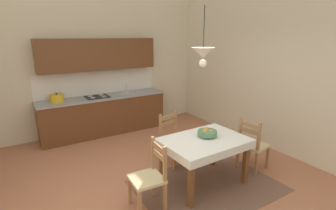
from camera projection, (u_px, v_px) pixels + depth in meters
ground_plane at (167, 194)px, 3.91m from camera, size 5.85×6.91×0.10m
wall_back at (94, 46)px, 5.99m from camera, size 5.85×0.12×4.06m
wall_right at (292, 49)px, 4.73m from camera, size 0.12×6.91×4.06m
area_rug at (207, 186)px, 4.03m from camera, size 2.10×1.60×0.01m
kitchen_cabinetry at (103, 98)px, 6.03m from camera, size 2.90×0.63×2.20m
dining_table at (204, 147)px, 3.95m from camera, size 1.28×0.93×0.75m
dining_chair_tv_side at (149, 177)px, 3.45m from camera, size 0.45×0.45×0.93m
dining_chair_window_side at (252, 145)px, 4.45m from camera, size 0.47×0.47×0.93m
dining_chair_kitchen_side at (173, 140)px, 4.65m from camera, size 0.49×0.49×0.93m
fruit_bowl at (207, 133)px, 4.00m from camera, size 0.30×0.30×0.12m
pendant_lamp at (203, 54)px, 3.49m from camera, size 0.32×0.32×0.80m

